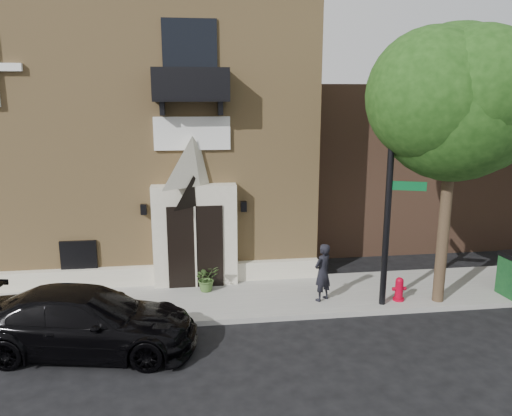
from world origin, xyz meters
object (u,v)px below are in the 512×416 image
(black_sedan, at_px, (86,321))
(fire_hydrant, at_px, (399,289))
(street_sign, at_px, (390,188))
(pedestrian_near, at_px, (323,272))

(black_sedan, xyz_separation_m, fire_hydrant, (8.54, 1.52, -0.27))
(street_sign, xyz_separation_m, fire_hydrant, (0.55, 0.16, -3.04))
(street_sign, bearing_deg, fire_hydrant, 36.35)
(fire_hydrant, distance_m, pedestrian_near, 2.31)
(street_sign, bearing_deg, pedestrian_near, -176.52)
(street_sign, height_order, fire_hydrant, street_sign)
(black_sedan, distance_m, pedestrian_near, 6.58)
(street_sign, bearing_deg, black_sedan, -150.72)
(street_sign, xyz_separation_m, pedestrian_near, (-1.68, 0.49, -2.53))
(black_sedan, xyz_separation_m, street_sign, (7.99, 1.36, 2.77))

